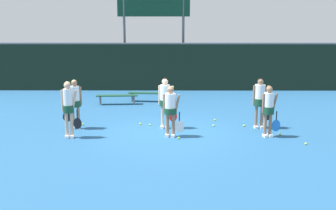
# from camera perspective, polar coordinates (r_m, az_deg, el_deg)

# --- Properties ---
(ground_plane) EXTENTS (140.00, 140.00, 0.00)m
(ground_plane) POSITION_cam_1_polar(r_m,az_deg,el_deg) (13.16, -0.10, -4.02)
(ground_plane) COLOR #235684
(fence_windscreen) EXTENTS (60.00, 0.08, 2.62)m
(fence_windscreen) POSITION_cam_1_polar(r_m,az_deg,el_deg) (21.59, 0.08, 5.59)
(fence_windscreen) COLOR black
(fence_windscreen) RESTS_ON ground_plane
(scoreboard) EXTENTS (4.02, 0.15, 5.81)m
(scoreboard) POSITION_cam_1_polar(r_m,az_deg,el_deg) (22.39, -2.10, 14.01)
(scoreboard) COLOR #515156
(scoreboard) RESTS_ON ground_plane
(bench_courtside) EXTENTS (1.89, 0.48, 0.43)m
(bench_courtside) POSITION_cam_1_polar(r_m,az_deg,el_deg) (17.96, -7.39, 1.25)
(bench_courtside) COLOR #19472D
(bench_courtside) RESTS_ON ground_plane
(bench_far) EXTENTS (1.91, 0.57, 0.43)m
(bench_far) POSITION_cam_1_polar(r_m,az_deg,el_deg) (18.49, -2.85, 1.63)
(bench_far) COLOR #19472D
(bench_far) RESTS_ON ground_plane
(player_0) EXTENTS (0.61, 0.34, 1.81)m
(player_0) POSITION_cam_1_polar(r_m,az_deg,el_deg) (12.71, -14.25, 0.04)
(player_0) COLOR tan
(player_0) RESTS_ON ground_plane
(player_1) EXTENTS (0.67, 0.40, 1.64)m
(player_1) POSITION_cam_1_polar(r_m,az_deg,el_deg) (12.46, 0.39, -0.29)
(player_1) COLOR #8C664C
(player_1) RESTS_ON ground_plane
(player_2) EXTENTS (0.63, 0.36, 1.66)m
(player_2) POSITION_cam_1_polar(r_m,az_deg,el_deg) (12.85, 14.42, -0.31)
(player_2) COLOR #8C664C
(player_2) RESTS_ON ground_plane
(player_3) EXTENTS (0.66, 0.38, 1.71)m
(player_3) POSITION_cam_1_polar(r_m,az_deg,el_deg) (13.83, -13.39, 0.71)
(player_3) COLOR #8C664C
(player_3) RESTS_ON ground_plane
(player_4) EXTENTS (0.65, 0.38, 1.76)m
(player_4) POSITION_cam_1_polar(r_m,az_deg,el_deg) (13.49, -0.42, 0.93)
(player_4) COLOR beige
(player_4) RESTS_ON ground_plane
(player_5) EXTENTS (0.68, 0.41, 1.75)m
(player_5) POSITION_cam_1_polar(r_m,az_deg,el_deg) (13.88, 13.20, 0.89)
(player_5) COLOR #8C664C
(player_5) RESTS_ON ground_plane
(tennis_ball_0) EXTENTS (0.07, 0.07, 0.07)m
(tennis_ball_0) POSITION_cam_1_polar(r_m,az_deg,el_deg) (12.51, 19.37, -5.33)
(tennis_ball_0) COLOR #CCE033
(tennis_ball_0) RESTS_ON ground_plane
(tennis_ball_1) EXTENTS (0.07, 0.07, 0.07)m
(tennis_ball_1) POSITION_cam_1_polar(r_m,az_deg,el_deg) (12.41, 1.60, -4.81)
(tennis_ball_1) COLOR #CCE033
(tennis_ball_1) RESTS_ON ground_plane
(tennis_ball_2) EXTENTS (0.07, 0.07, 0.07)m
(tennis_ball_2) POSITION_cam_1_polar(r_m,az_deg,el_deg) (14.22, -4.06, -2.73)
(tennis_ball_2) COLOR #CCE033
(tennis_ball_2) RESTS_ON ground_plane
(tennis_ball_3) EXTENTS (0.07, 0.07, 0.07)m
(tennis_ball_3) POSITION_cam_1_polar(r_m,az_deg,el_deg) (14.03, 6.61, -2.97)
(tennis_ball_3) COLOR #CCE033
(tennis_ball_3) RESTS_ON ground_plane
(tennis_ball_4) EXTENTS (0.07, 0.07, 0.07)m
(tennis_ball_4) POSITION_cam_1_polar(r_m,az_deg,el_deg) (14.45, -12.24, -2.74)
(tennis_ball_4) COLOR #CCE033
(tennis_ball_4) RESTS_ON ground_plane
(tennis_ball_5) EXTENTS (0.07, 0.07, 0.07)m
(tennis_ball_5) POSITION_cam_1_polar(r_m,az_deg,el_deg) (14.53, 13.77, -2.73)
(tennis_ball_5) COLOR #CCE033
(tennis_ball_5) RESTS_ON ground_plane
(tennis_ball_6) EXTENTS (0.07, 0.07, 0.07)m
(tennis_ball_6) POSITION_cam_1_polar(r_m,az_deg,el_deg) (14.86, 6.83, -2.17)
(tennis_ball_6) COLOR #CCE033
(tennis_ball_6) RESTS_ON ground_plane
(tennis_ball_7) EXTENTS (0.07, 0.07, 0.07)m
(tennis_ball_7) POSITION_cam_1_polar(r_m,az_deg,el_deg) (14.17, 10.98, -2.96)
(tennis_ball_7) COLOR #CCE033
(tennis_ball_7) RESTS_ON ground_plane
(tennis_ball_8) EXTENTS (0.07, 0.07, 0.07)m
(tennis_ball_8) POSITION_cam_1_polar(r_m,az_deg,el_deg) (14.05, -2.65, -2.90)
(tennis_ball_8) COLOR #CCE033
(tennis_ball_8) RESTS_ON ground_plane
(tennis_ball_9) EXTENTS (0.07, 0.07, 0.07)m
(tennis_ball_9) POSITION_cam_1_polar(r_m,az_deg,el_deg) (13.36, 15.95, -4.07)
(tennis_ball_9) COLOR #CCE033
(tennis_ball_9) RESTS_ON ground_plane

